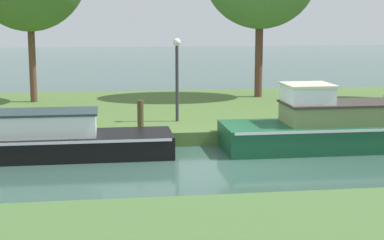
# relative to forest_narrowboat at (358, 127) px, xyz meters

# --- Properties ---
(ground_plane) EXTENTS (120.00, 120.00, 0.00)m
(ground_plane) POSITION_rel_forest_narrowboat_xyz_m (-4.06, -1.20, -0.59)
(ground_plane) COLOR #325247
(riverbank_far) EXTENTS (72.00, 10.00, 0.40)m
(riverbank_far) POSITION_rel_forest_narrowboat_xyz_m (-4.06, 5.80, -0.39)
(riverbank_far) COLOR #4D6B32
(riverbank_far) RESTS_ON ground_plane
(forest_narrowboat) EXTENTS (7.81, 2.01, 1.83)m
(forest_narrowboat) POSITION_rel_forest_narrowboat_xyz_m (0.00, 0.00, 0.00)
(forest_narrowboat) COLOR #184E2F
(forest_narrowboat) RESTS_ON ground_plane
(lamp_post) EXTENTS (0.24, 0.24, 2.58)m
(lamp_post) POSITION_rel_forest_narrowboat_xyz_m (-4.79, 2.73, 1.46)
(lamp_post) COLOR #333338
(lamp_post) RESTS_ON riverbank_far
(mooring_post_near) EXTENTS (0.18, 0.18, 0.87)m
(mooring_post_near) POSITION_rel_forest_narrowboat_xyz_m (-6.01, 1.39, 0.24)
(mooring_post_near) COLOR #453D22
(mooring_post_near) RESTS_ON riverbank_far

